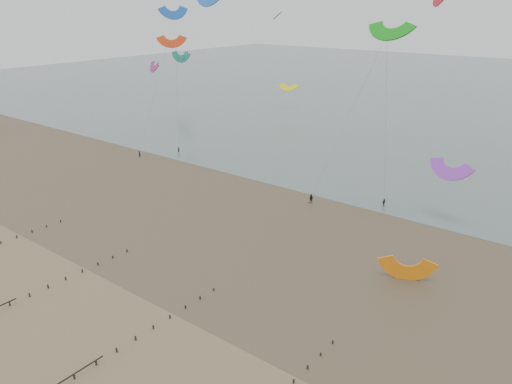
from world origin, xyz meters
TOP-DOWN VIEW (x-y plane):
  - ground at (0.00, 0.00)m, footprint 500.00×500.00m
  - sea_and_shore at (-4.08, 34.40)m, footprint 500.00×665.00m
  - kitesurfer_lead at (-51.80, 46.19)m, footprint 0.62×0.43m
  - grounded_kite at (23.08, 30.45)m, footprint 8.09×7.33m
  - kites_airborne at (-10.95, 86.35)m, footprint 237.43×124.29m

SIDE VIEW (x-z plane):
  - ground at x=0.00m, z-range 0.00..0.00m
  - grounded_kite at x=23.08m, z-range -1.82..1.82m
  - sea_and_shore at x=-4.08m, z-range -0.01..0.02m
  - kitesurfer_lead at x=-51.80m, z-range 0.00..1.61m
  - kites_airborne at x=-10.95m, z-range 3.28..40.95m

